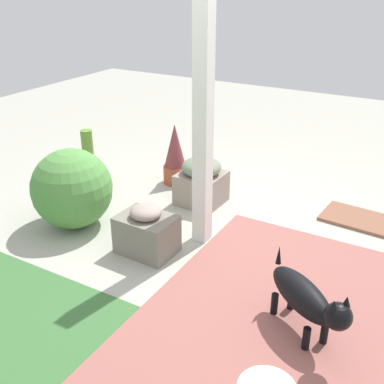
{
  "coord_description": "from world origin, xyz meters",
  "views": [
    {
      "loc": [
        -1.47,
        3.12,
        2.16
      ],
      "look_at": [
        0.37,
        -0.09,
        0.41
      ],
      "focal_mm": 44.05,
      "sensor_mm": 36.0,
      "label": 1
    }
  ],
  "objects_px": {
    "stone_planter_mid": "(147,232)",
    "doormat": "(359,219)",
    "round_shrub": "(72,189)",
    "stone_planter_nearest": "(201,181)",
    "terracotta_pot_spiky": "(175,155)",
    "dog": "(306,298)",
    "terracotta_pot_tall": "(89,167)",
    "porch_pillar": "(203,114)"
  },
  "relations": [
    {
      "from": "terracotta_pot_tall",
      "to": "dog",
      "type": "relative_size",
      "value": 0.98
    },
    {
      "from": "round_shrub",
      "to": "terracotta_pot_tall",
      "type": "relative_size",
      "value": 1.15
    },
    {
      "from": "porch_pillar",
      "to": "round_shrub",
      "type": "xyz_separation_m",
      "value": [
        1.15,
        0.36,
        -0.77
      ]
    },
    {
      "from": "round_shrub",
      "to": "terracotta_pot_tall",
      "type": "height_order",
      "value": "round_shrub"
    },
    {
      "from": "round_shrub",
      "to": "terracotta_pot_spiky",
      "type": "bearing_deg",
      "value": -103.32
    },
    {
      "from": "stone_planter_mid",
      "to": "dog",
      "type": "height_order",
      "value": "dog"
    },
    {
      "from": "terracotta_pot_spiky",
      "to": "terracotta_pot_tall",
      "type": "bearing_deg",
      "value": 35.56
    },
    {
      "from": "terracotta_pot_spiky",
      "to": "stone_planter_nearest",
      "type": "bearing_deg",
      "value": 149.2
    },
    {
      "from": "terracotta_pot_spiky",
      "to": "dog",
      "type": "xyz_separation_m",
      "value": [
        -2.0,
        1.66,
        -0.04
      ]
    },
    {
      "from": "stone_planter_nearest",
      "to": "porch_pillar",
      "type": "bearing_deg",
      "value": 119.32
    },
    {
      "from": "stone_planter_mid",
      "to": "terracotta_pot_spiky",
      "type": "height_order",
      "value": "terracotta_pot_spiky"
    },
    {
      "from": "doormat",
      "to": "round_shrub",
      "type": "bearing_deg",
      "value": 31.38
    },
    {
      "from": "round_shrub",
      "to": "terracotta_pot_spiky",
      "type": "relative_size",
      "value": 1.08
    },
    {
      "from": "stone_planter_mid",
      "to": "terracotta_pot_spiky",
      "type": "relative_size",
      "value": 0.7
    },
    {
      "from": "doormat",
      "to": "terracotta_pot_spiky",
      "type": "bearing_deg",
      "value": 3.31
    },
    {
      "from": "terracotta_pot_spiky",
      "to": "doormat",
      "type": "height_order",
      "value": "terracotta_pot_spiky"
    },
    {
      "from": "terracotta_pot_tall",
      "to": "round_shrub",
      "type": "bearing_deg",
      "value": 121.56
    },
    {
      "from": "round_shrub",
      "to": "terracotta_pot_tall",
      "type": "bearing_deg",
      "value": -58.44
    },
    {
      "from": "stone_planter_mid",
      "to": "doormat",
      "type": "xyz_separation_m",
      "value": [
        -1.44,
        -1.45,
        -0.18
      ]
    },
    {
      "from": "stone_planter_mid",
      "to": "round_shrub",
      "type": "height_order",
      "value": "round_shrub"
    },
    {
      "from": "terracotta_pot_tall",
      "to": "dog",
      "type": "xyz_separation_m",
      "value": [
        -2.75,
        1.12,
        0.06
      ]
    },
    {
      "from": "dog",
      "to": "doormat",
      "type": "height_order",
      "value": "dog"
    },
    {
      "from": "stone_planter_nearest",
      "to": "terracotta_pot_tall",
      "type": "height_order",
      "value": "terracotta_pot_tall"
    },
    {
      "from": "round_shrub",
      "to": "porch_pillar",
      "type": "bearing_deg",
      "value": -162.67
    },
    {
      "from": "porch_pillar",
      "to": "stone_planter_nearest",
      "type": "xyz_separation_m",
      "value": [
        0.35,
        -0.63,
        -0.9
      ]
    },
    {
      "from": "porch_pillar",
      "to": "doormat",
      "type": "distance_m",
      "value": 1.91
    },
    {
      "from": "stone_planter_mid",
      "to": "stone_planter_nearest",
      "type": "bearing_deg",
      "value": -86.96
    },
    {
      "from": "round_shrub",
      "to": "doormat",
      "type": "xyz_separation_m",
      "value": [
        -2.29,
        -1.4,
        -0.35
      ]
    },
    {
      "from": "round_shrub",
      "to": "dog",
      "type": "relative_size",
      "value": 1.13
    },
    {
      "from": "porch_pillar",
      "to": "terracotta_pot_spiky",
      "type": "xyz_separation_m",
      "value": [
        0.85,
        -0.92,
        -0.81
      ]
    },
    {
      "from": "porch_pillar",
      "to": "dog",
      "type": "xyz_separation_m",
      "value": [
        -1.15,
        0.74,
        -0.85
      ]
    },
    {
      "from": "porch_pillar",
      "to": "terracotta_pot_tall",
      "type": "relative_size",
      "value": 3.54
    },
    {
      "from": "porch_pillar",
      "to": "terracotta_pot_tall",
      "type": "xyz_separation_m",
      "value": [
        1.6,
        -0.38,
        -0.91
      ]
    },
    {
      "from": "stone_planter_nearest",
      "to": "terracotta_pot_spiky",
      "type": "bearing_deg",
      "value": -30.8
    },
    {
      "from": "porch_pillar",
      "to": "doormat",
      "type": "xyz_separation_m",
      "value": [
        -1.14,
        -1.04,
        -1.12
      ]
    },
    {
      "from": "stone_planter_mid",
      "to": "round_shrub",
      "type": "relative_size",
      "value": 0.65
    },
    {
      "from": "terracotta_pot_tall",
      "to": "porch_pillar",
      "type": "bearing_deg",
      "value": 166.62
    },
    {
      "from": "stone_planter_nearest",
      "to": "round_shrub",
      "type": "xyz_separation_m",
      "value": [
        0.79,
        0.99,
        0.13
      ]
    },
    {
      "from": "terracotta_pot_tall",
      "to": "dog",
      "type": "distance_m",
      "value": 2.97
    },
    {
      "from": "stone_planter_nearest",
      "to": "stone_planter_mid",
      "type": "distance_m",
      "value": 1.05
    },
    {
      "from": "porch_pillar",
      "to": "doormat",
      "type": "bearing_deg",
      "value": -137.7
    },
    {
      "from": "porch_pillar",
      "to": "stone_planter_nearest",
      "type": "relative_size",
      "value": 4.74
    }
  ]
}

